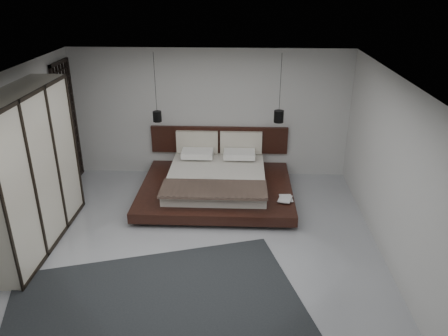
{
  "coord_description": "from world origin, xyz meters",
  "views": [
    {
      "loc": [
        0.7,
        -6.12,
        4.13
      ],
      "look_at": [
        0.38,
        1.2,
        0.91
      ],
      "focal_mm": 35.0,
      "sensor_mm": 36.0,
      "label": 1
    }
  ],
  "objects_px": {
    "wardrobe": "(27,172)",
    "bed": "(217,181)",
    "lattice_screen": "(68,124)",
    "rug": "(157,316)",
    "pendant_left": "(157,116)",
    "pendant_right": "(279,116)"
  },
  "relations": [
    {
      "from": "bed",
      "to": "pendant_left",
      "type": "distance_m",
      "value": 1.8
    },
    {
      "from": "lattice_screen",
      "to": "pendant_right",
      "type": "bearing_deg",
      "value": -0.71
    },
    {
      "from": "bed",
      "to": "rug",
      "type": "xyz_separation_m",
      "value": [
        -0.58,
        -3.56,
        -0.29
      ]
    },
    {
      "from": "pendant_left",
      "to": "pendant_right",
      "type": "bearing_deg",
      "value": 0.0
    },
    {
      "from": "lattice_screen",
      "to": "bed",
      "type": "relative_size",
      "value": 0.86
    },
    {
      "from": "pendant_left",
      "to": "wardrobe",
      "type": "xyz_separation_m",
      "value": [
        -1.66,
        -2.36,
        -0.22
      ]
    },
    {
      "from": "pendant_right",
      "to": "wardrobe",
      "type": "relative_size",
      "value": 0.52
    },
    {
      "from": "lattice_screen",
      "to": "pendant_left",
      "type": "distance_m",
      "value": 1.92
    },
    {
      "from": "lattice_screen",
      "to": "rug",
      "type": "distance_m",
      "value": 5.01
    },
    {
      "from": "bed",
      "to": "rug",
      "type": "distance_m",
      "value": 3.62
    },
    {
      "from": "bed",
      "to": "wardrobe",
      "type": "height_order",
      "value": "wardrobe"
    },
    {
      "from": "lattice_screen",
      "to": "pendant_left",
      "type": "height_order",
      "value": "pendant_left"
    },
    {
      "from": "bed",
      "to": "pendant_left",
      "type": "height_order",
      "value": "pendant_left"
    },
    {
      "from": "lattice_screen",
      "to": "bed",
      "type": "bearing_deg",
      "value": -9.92
    },
    {
      "from": "pendant_left",
      "to": "rug",
      "type": "xyz_separation_m",
      "value": [
        0.65,
        -4.06,
        -1.51
      ]
    },
    {
      "from": "pendant_left",
      "to": "wardrobe",
      "type": "bearing_deg",
      "value": -125.13
    },
    {
      "from": "pendant_right",
      "to": "wardrobe",
      "type": "xyz_separation_m",
      "value": [
        -4.13,
        -2.36,
        -0.25
      ]
    },
    {
      "from": "pendant_right",
      "to": "rug",
      "type": "xyz_separation_m",
      "value": [
        -1.82,
        -4.06,
        -1.53
      ]
    },
    {
      "from": "lattice_screen",
      "to": "rug",
      "type": "relative_size",
      "value": 0.66
    },
    {
      "from": "rug",
      "to": "pendant_left",
      "type": "bearing_deg",
      "value": 99.15
    },
    {
      "from": "pendant_right",
      "to": "bed",
      "type": "bearing_deg",
      "value": -158.16
    },
    {
      "from": "wardrobe",
      "to": "bed",
      "type": "bearing_deg",
      "value": 32.71
    }
  ]
}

